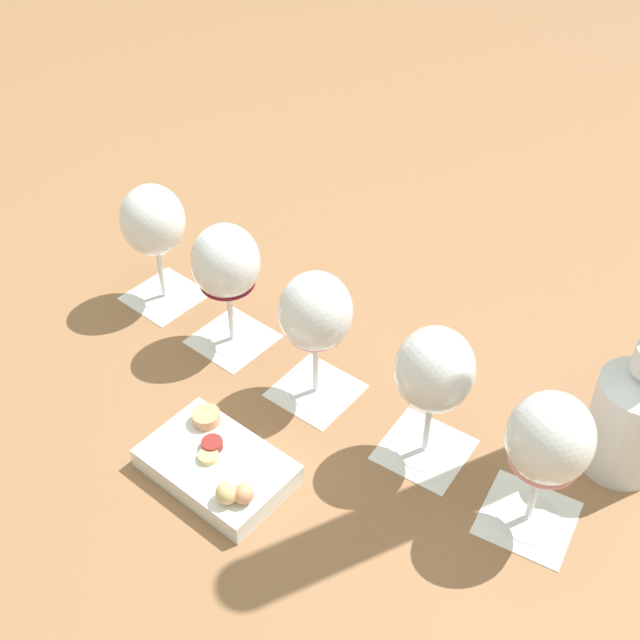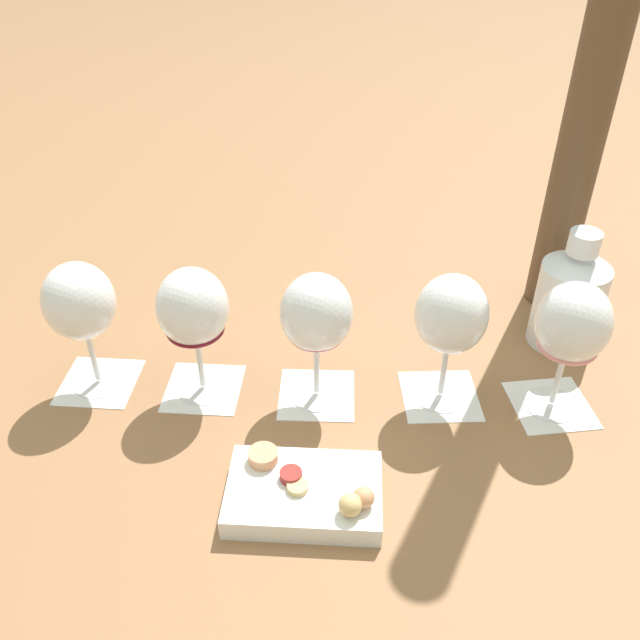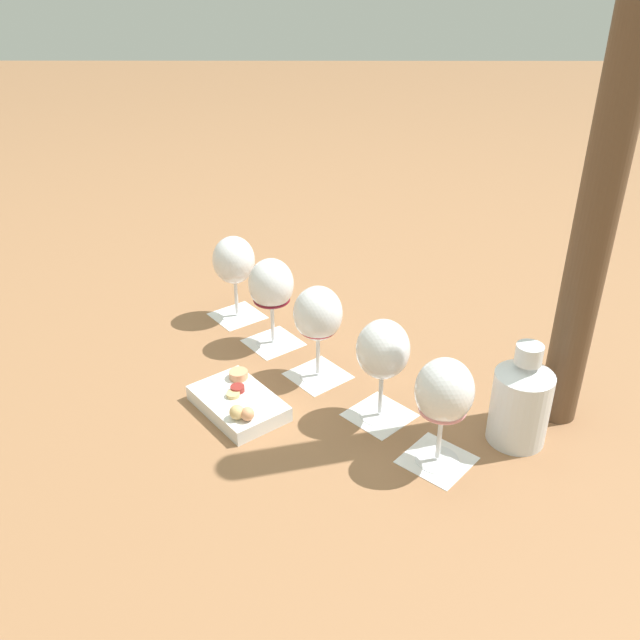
# 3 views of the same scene
# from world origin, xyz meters

# --- Properties ---
(ground_plane) EXTENTS (8.00, 8.00, 0.00)m
(ground_plane) POSITION_xyz_m (0.00, 0.00, 0.00)
(ground_plane) COLOR #936642
(tasting_card_0) EXTENTS (0.14, 0.14, 0.00)m
(tasting_card_0) POSITION_xyz_m (-0.24, -0.18, 0.00)
(tasting_card_0) COLOR white
(tasting_card_0) RESTS_ON ground_plane
(tasting_card_1) EXTENTS (0.14, 0.14, 0.00)m
(tasting_card_1) POSITION_xyz_m (-0.12, -0.10, 0.00)
(tasting_card_1) COLOR white
(tasting_card_1) RESTS_ON ground_plane
(tasting_card_2) EXTENTS (0.14, 0.14, 0.00)m
(tasting_card_2) POSITION_xyz_m (-0.00, 0.01, 0.00)
(tasting_card_2) COLOR white
(tasting_card_2) RESTS_ON ground_plane
(tasting_card_3) EXTENTS (0.14, 0.14, 0.00)m
(tasting_card_3) POSITION_xyz_m (0.12, 0.10, 0.00)
(tasting_card_3) COLOR white
(tasting_card_3) RESTS_ON ground_plane
(tasting_card_4) EXTENTS (0.14, 0.14, 0.00)m
(tasting_card_4) POSITION_xyz_m (0.23, 0.18, 0.00)
(tasting_card_4) COLOR white
(tasting_card_4) RESTS_ON ground_plane
(wine_glass_0) EXTENTS (0.09, 0.09, 0.18)m
(wine_glass_0) POSITION_xyz_m (-0.24, -0.18, 0.13)
(wine_glass_0) COLOR white
(wine_glass_0) RESTS_ON tasting_card_0
(wine_glass_1) EXTENTS (0.09, 0.09, 0.18)m
(wine_glass_1) POSITION_xyz_m (-0.12, -0.10, 0.13)
(wine_glass_1) COLOR white
(wine_glass_1) RESTS_ON tasting_card_1
(wine_glass_2) EXTENTS (0.09, 0.09, 0.18)m
(wine_glass_2) POSITION_xyz_m (-0.00, 0.01, 0.13)
(wine_glass_2) COLOR white
(wine_glass_2) RESTS_ON tasting_card_2
(wine_glass_3) EXTENTS (0.09, 0.09, 0.18)m
(wine_glass_3) POSITION_xyz_m (0.12, 0.10, 0.13)
(wine_glass_3) COLOR white
(wine_glass_3) RESTS_ON tasting_card_3
(wine_glass_4) EXTENTS (0.09, 0.09, 0.18)m
(wine_glass_4) POSITION_xyz_m (0.23, 0.18, 0.13)
(wine_glass_4) COLOR white
(wine_glass_4) RESTS_ON tasting_card_4
(ceramic_vase) EXTENTS (0.09, 0.09, 0.18)m
(ceramic_vase) POSITION_xyz_m (-0.18, -0.32, 0.08)
(ceramic_vase) COLOR silver
(ceramic_vase) RESTS_ON ground_plane
(snack_dish) EXTENTS (0.20, 0.19, 0.05)m
(snack_dish) POSITION_xyz_m (-0.11, 0.14, 0.02)
(snack_dish) COLOR white
(snack_dish) RESTS_ON ground_plane
(umbrella_pole) EXTENTS (0.06, 0.06, 0.84)m
(umbrella_pole) POSITION_xyz_m (-0.12, -0.40, 0.42)
(umbrella_pole) COLOR brown
(umbrella_pole) RESTS_ON ground_plane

